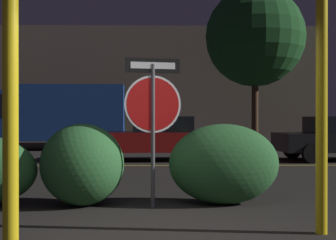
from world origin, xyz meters
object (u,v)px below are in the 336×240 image
at_px(hedge_bush_3, 224,164).
at_px(tree_0, 255,37).
at_px(stop_sign, 153,104).
at_px(delivery_truck, 39,113).
at_px(yellow_pole_right, 322,85).
at_px(yellow_pole_left, 10,75).
at_px(passing_car_2, 159,138).
at_px(hedge_bush_2, 82,165).

distance_m(hedge_bush_3, tree_0, 15.92).
xyz_separation_m(stop_sign, delivery_truck, (-5.07, 13.04, -0.02)).
bearing_deg(hedge_bush_3, tree_0, 76.68).
relative_size(stop_sign, yellow_pole_right, 0.65).
bearing_deg(tree_0, hedge_bush_3, -103.32).
bearing_deg(yellow_pole_left, delivery_truck, 103.41).
relative_size(yellow_pole_right, delivery_truck, 0.49).
height_order(passing_car_2, tree_0, tree_0).
distance_m(yellow_pole_left, hedge_bush_3, 3.72).
bearing_deg(hedge_bush_2, passing_car_2, 81.38).
bearing_deg(yellow_pole_left, tree_0, 70.72).
bearing_deg(stop_sign, hedge_bush_3, 0.41).
relative_size(hedge_bush_2, passing_car_2, 0.27).
bearing_deg(yellow_pole_left, yellow_pole_right, 9.80).
bearing_deg(tree_0, delivery_truck, -168.10).
bearing_deg(delivery_truck, hedge_bush_3, -156.87).
relative_size(hedge_bush_3, tree_0, 0.23).
xyz_separation_m(yellow_pole_right, hedge_bush_3, (-0.89, 1.87, -1.10)).
xyz_separation_m(yellow_pole_left, passing_car_2, (1.50, 10.10, -1.09)).
distance_m(delivery_truck, tree_0, 10.56).
bearing_deg(tree_0, yellow_pole_left, -109.28).
relative_size(hedge_bush_2, tree_0, 0.17).
bearing_deg(tree_0, hedge_bush_2, -110.97).
distance_m(hedge_bush_3, delivery_truck, 14.24).
xyz_separation_m(yellow_pole_left, delivery_truck, (-3.64, 15.27, -0.26)).
height_order(stop_sign, yellow_pole_left, yellow_pole_left).
bearing_deg(passing_car_2, delivery_truck, 42.46).
distance_m(stop_sign, yellow_pole_left, 2.65).
relative_size(passing_car_2, delivery_truck, 0.68).
bearing_deg(hedge_bush_3, yellow_pole_left, -135.85).
distance_m(yellow_pole_right, hedge_bush_2, 3.74).
relative_size(hedge_bush_2, delivery_truck, 0.18).
xyz_separation_m(hedge_bush_3, passing_car_2, (-1.03, 7.63, 0.08)).
relative_size(stop_sign, hedge_bush_3, 1.31).
height_order(hedge_bush_3, tree_0, tree_0).
relative_size(hedge_bush_3, passing_car_2, 0.36).
xyz_separation_m(stop_sign, yellow_pole_right, (1.99, -1.63, 0.17)).
distance_m(yellow_pole_right, passing_car_2, 9.75).
bearing_deg(hedge_bush_2, delivery_truck, 107.17).
distance_m(hedge_bush_2, passing_car_2, 7.79).
bearing_deg(stop_sign, passing_car_2, 77.59).
relative_size(stop_sign, hedge_bush_2, 1.75).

